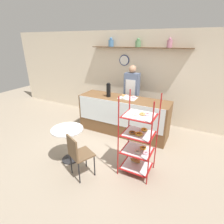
# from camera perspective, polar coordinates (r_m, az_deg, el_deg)

# --- Properties ---
(ground_plane) EXTENTS (14.00, 14.00, 0.00)m
(ground_plane) POSITION_cam_1_polar(r_m,az_deg,el_deg) (4.24, -2.27, -12.45)
(ground_plane) COLOR gray
(back_wall) EXTENTS (10.00, 0.30, 2.70)m
(back_wall) POSITION_cam_1_polar(r_m,az_deg,el_deg) (5.51, 8.53, 11.15)
(back_wall) COLOR beige
(back_wall) RESTS_ON ground_plane
(display_counter) EXTENTS (2.44, 0.69, 1.01)m
(display_counter) POSITION_cam_1_polar(r_m,az_deg,el_deg) (4.79, 3.62, -1.20)
(display_counter) COLOR brown
(display_counter) RESTS_ON ground_plane
(pastry_rack) EXTENTS (0.60, 0.52, 1.59)m
(pastry_rack) POSITION_cam_1_polar(r_m,az_deg,el_deg) (3.33, 8.51, -9.59)
(pastry_rack) COLOR #A51919
(pastry_rack) RESTS_ON ground_plane
(person_worker) EXTENTS (0.41, 0.23, 1.78)m
(person_worker) POSITION_cam_1_polar(r_m,az_deg,el_deg) (5.16, 6.36, 6.09)
(person_worker) COLOR #282833
(person_worker) RESTS_ON ground_plane
(cafe_table) EXTENTS (0.65, 0.65, 0.76)m
(cafe_table) POSITION_cam_1_polar(r_m,az_deg,el_deg) (3.76, -14.18, -7.92)
(cafe_table) COLOR #262628
(cafe_table) RESTS_ON ground_plane
(cafe_chair) EXTENTS (0.50, 0.50, 0.88)m
(cafe_chair) POSITION_cam_1_polar(r_m,az_deg,el_deg) (3.30, -11.20, -12.86)
(cafe_chair) COLOR black
(cafe_chair) RESTS_ON ground_plane
(coffee_carafe) EXTENTS (0.11, 0.11, 0.38)m
(coffee_carafe) POSITION_cam_1_polar(r_m,az_deg,el_deg) (4.68, -1.15, 7.21)
(coffee_carafe) COLOR black
(coffee_carafe) RESTS_ON display_counter
(donut_tray_counter) EXTENTS (0.46, 0.34, 0.05)m
(donut_tray_counter) POSITION_cam_1_polar(r_m,az_deg,el_deg) (4.62, 4.90, 4.80)
(donut_tray_counter) COLOR silver
(donut_tray_counter) RESTS_ON display_counter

